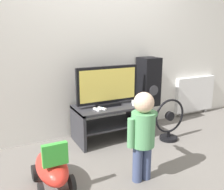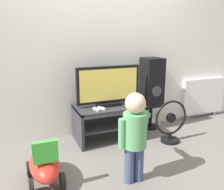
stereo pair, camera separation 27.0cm
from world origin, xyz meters
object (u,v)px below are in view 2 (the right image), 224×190
game_console (137,104)px  child (135,130)px  remote_primary (96,109)px  floor_fan (171,124)px  ride_on_toy (44,165)px  radiator (203,96)px  speaker_tower (152,84)px  television (108,86)px  remote_secondary (102,108)px

game_console → child: bearing=-118.9°
remote_primary → floor_fan: 1.00m
ride_on_toy → radiator: bearing=19.9°
remote_primary → speaker_tower: bearing=15.3°
television → remote_secondary: television is taller
ride_on_toy → remote_secondary: bearing=38.0°
remote_primary → speaker_tower: (0.95, 0.26, 0.20)m
remote_secondary → speaker_tower: speaker_tower is taller
television → game_console: 0.45m
radiator → remote_secondary: bearing=-169.4°
speaker_tower → ride_on_toy: size_ratio=1.75×
remote_secondary → floor_fan: size_ratio=0.23×
remote_primary → radiator: size_ratio=0.16×
remote_primary → remote_secondary: same height
speaker_tower → radiator: speaker_tower is taller
game_console → speaker_tower: speaker_tower is taller
television → radiator: bearing=7.6°
child → ride_on_toy: (-0.81, 0.28, -0.34)m
remote_secondary → ride_on_toy: 1.06m
remote_primary → remote_secondary: 0.08m
game_console → ride_on_toy: bearing=-155.1°
television → remote_primary: size_ratio=6.41×
game_console → remote_primary: bearing=179.0°
television → floor_fan: television is taller
remote_primary → radiator: bearing=10.7°
remote_secondary → ride_on_toy: (-0.81, -0.63, -0.29)m
television → speaker_tower: size_ratio=0.81×
child → game_console: bearing=61.1°
game_console → remote_primary: game_console is taller
remote_secondary → radiator: bearing=10.6°
remote_primary → child: (0.08, -0.90, 0.04)m
game_console → radiator: radiator is taller
remote_secondary → child: 0.91m
television → remote_primary: (-0.22, -0.14, -0.25)m
remote_secondary → remote_primary: bearing=-167.7°
ride_on_toy → radiator: size_ratio=0.74×
remote_primary → child: child is taller
ride_on_toy → speaker_tower: bearing=27.5°
remote_primary → radiator: radiator is taller
game_console → ride_on_toy: game_console is taller
television → ride_on_toy: size_ratio=1.42×
game_console → floor_fan: size_ratio=0.29×
game_console → ride_on_toy: 1.46m
remote_secondary → ride_on_toy: size_ratio=0.22×
child → ride_on_toy: child is taller
game_console → speaker_tower: 0.50m
speaker_tower → floor_fan: size_ratio=1.86×
speaker_tower → ride_on_toy: bearing=-152.5°
floor_fan → ride_on_toy: 1.69m
game_console → child: size_ratio=0.18×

